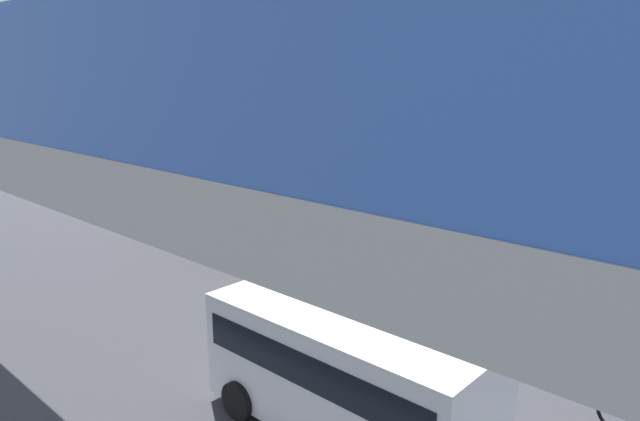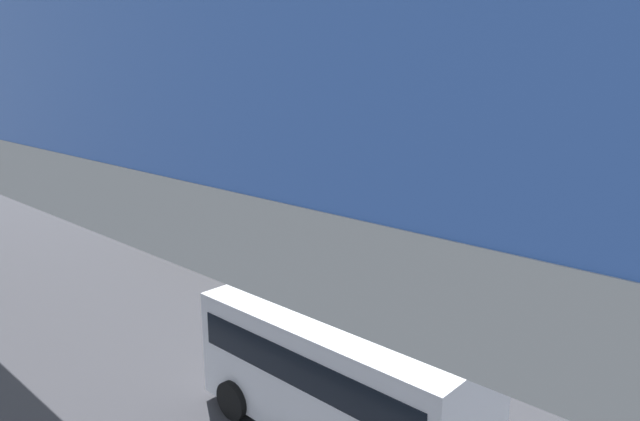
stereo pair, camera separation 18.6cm
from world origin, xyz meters
TOP-DOWN VIEW (x-y plane):
  - ground at (0.00, 0.00)m, footprint 80.00×80.00m
  - city_bus at (1.26, -0.32)m, footprint 11.54×2.85m
  - parked_van at (-5.25, 6.05)m, footprint 4.80×2.17m
  - bicycle_black at (-8.35, 2.13)m, footprint 1.77×0.44m
  - traffic_sign at (-4.58, -4.23)m, footprint 0.08×0.60m
  - lane_dash_left at (-4.00, -3.20)m, footprint 2.00×0.20m
  - lane_dash_centre at (0.00, -3.20)m, footprint 2.00×0.20m
  - lane_dash_right at (4.00, -3.20)m, footprint 2.00×0.20m
  - lane_dash_rightmost at (8.00, -3.20)m, footprint 2.00×0.20m

SIDE VIEW (x-z plane):
  - ground at x=0.00m, z-range 0.00..0.00m
  - lane_dash_left at x=-4.00m, z-range 0.00..0.01m
  - lane_dash_centre at x=0.00m, z-range 0.00..0.01m
  - lane_dash_right at x=4.00m, z-range 0.00..0.01m
  - lane_dash_rightmost at x=8.00m, z-range 0.00..0.01m
  - bicycle_black at x=-8.35m, z-range -0.11..0.85m
  - parked_van at x=-5.25m, z-range 0.16..2.21m
  - city_bus at x=1.26m, z-range 0.31..3.46m
  - traffic_sign at x=-4.58m, z-range 0.49..3.29m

